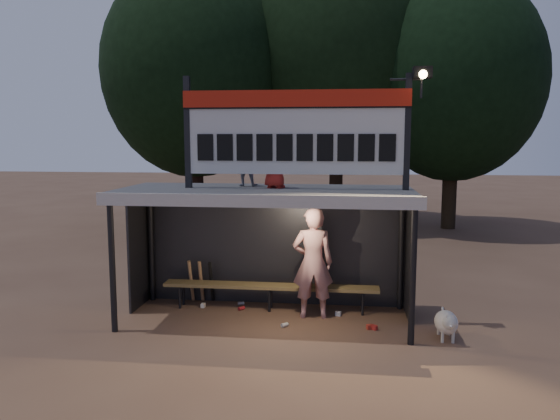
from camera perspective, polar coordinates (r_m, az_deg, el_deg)
The scene contains 13 objects.
ground at distance 9.82m, azimuth -1.47°, elevation -11.35°, with size 80.00×80.00×0.00m, color brown.
player at distance 9.69m, azimuth 3.45°, elevation -5.53°, with size 0.72×0.47×1.98m, color silver.
child_a at distance 9.82m, azimuth -3.61°, elevation 5.14°, with size 0.44×0.34×0.90m, color gray.
child_b at distance 9.39m, azimuth -0.49°, elevation 5.30°, with size 0.48×0.31×0.98m, color #AD231A.
dugout_shelter at distance 9.63m, azimuth -1.29°, elevation -0.42°, with size 5.10×2.08×2.32m.
scoreboard_assembly at distance 9.22m, azimuth 1.92°, elevation 8.44°, with size 4.10×0.27×1.99m.
bench at distance 10.21m, azimuth -1.02°, elevation -8.06°, with size 4.00×0.35×0.48m.
tree_left at distance 20.07m, azimuth -8.94°, elevation 14.12°, with size 6.46×6.46×9.27m.
tree_mid at distance 20.91m, azimuth 6.04°, elevation 15.69°, with size 7.22×7.22×10.36m.
tree_right at distance 20.13m, azimuth 17.71°, elevation 12.90°, with size 6.08×6.08×8.72m.
dog at distance 9.20m, azimuth 17.01°, elevation -11.18°, with size 0.36×0.81×0.49m.
bats at distance 10.74m, azimuth -8.24°, elevation -7.37°, with size 0.48×0.33×0.84m.
litter at distance 9.91m, azimuth 1.19°, elevation -10.94°, with size 3.25×1.23×0.08m.
Camera 1 is at (1.35, -9.20, 3.17)m, focal length 35.00 mm.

